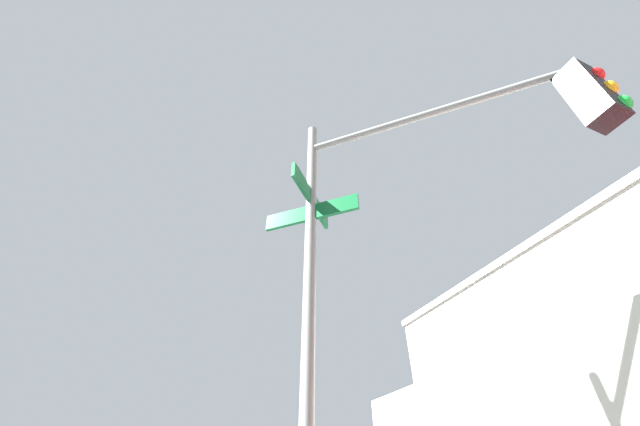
# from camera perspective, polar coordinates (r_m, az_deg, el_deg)

# --- Properties ---
(traffic_signal_near) EXTENTS (2.65, 2.74, 5.54)m
(traffic_signal_near) POSITION_cam_1_polar(r_m,az_deg,el_deg) (3.64, 18.94, 3.36)
(traffic_signal_near) COLOR slate
(traffic_signal_near) RESTS_ON ground_plane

